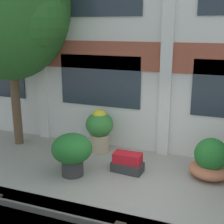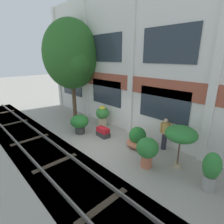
{
  "view_description": "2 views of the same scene",
  "coord_description": "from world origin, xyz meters",
  "views": [
    {
      "loc": [
        1.83,
        -6.93,
        4.05
      ],
      "look_at": [
        -1.38,
        1.47,
        1.53
      ],
      "focal_mm": 50.0,
      "sensor_mm": 36.0,
      "label": 1
    },
    {
      "loc": [
        6.71,
        -5.44,
        4.65
      ],
      "look_at": [
        -0.22,
        1.17,
        1.58
      ],
      "focal_mm": 28.0,
      "sensor_mm": 36.0,
      "label": 2
    }
  ],
  "objects": [
    {
      "name": "potted_plant_stone_basin",
      "position": [
        -2.03,
        0.1,
        0.71
      ],
      "size": [
        1.12,
        1.12,
        1.2
      ],
      "color": "#333333",
      "rests_on": "ground"
    },
    {
      "name": "ground_plane",
      "position": [
        0.0,
        0.0,
        0.0
      ],
      "size": [
        80.0,
        80.0,
        0.0
      ],
      "primitive_type": "plane",
      "color": "#9E998E"
    },
    {
      "name": "potted_plant_wide_bowl",
      "position": [
        1.55,
        1.35,
        0.47
      ],
      "size": [
        1.14,
        1.14,
        1.11
      ],
      "color": "#B76647",
      "rests_on": "ground"
    },
    {
      "name": "apartment_facade",
      "position": [
        0.0,
        2.77,
        4.28
      ],
      "size": [
        18.08,
        0.64,
        8.62
      ],
      "color": "silver",
      "rests_on": "ground"
    },
    {
      "name": "broadleaf_tree",
      "position": [
        -4.95,
        1.59,
        4.63
      ],
      "size": [
        4.2,
        4.0,
        7.2
      ],
      "color": "brown",
      "rests_on": "ground"
    },
    {
      "name": "potted_plant_fluted_column",
      "position": [
        -1.99,
        1.94,
        0.81
      ],
      "size": [
        0.89,
        0.89,
        1.44
      ],
      "color": "tan",
      "rests_on": "ground"
    },
    {
      "name": "potted_plant_square_trough",
      "position": [
        -0.66,
        0.84,
        0.27
      ],
      "size": [
        0.91,
        0.55,
        0.56
      ],
      "color": "#333333",
      "rests_on": "ground"
    }
  ]
}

